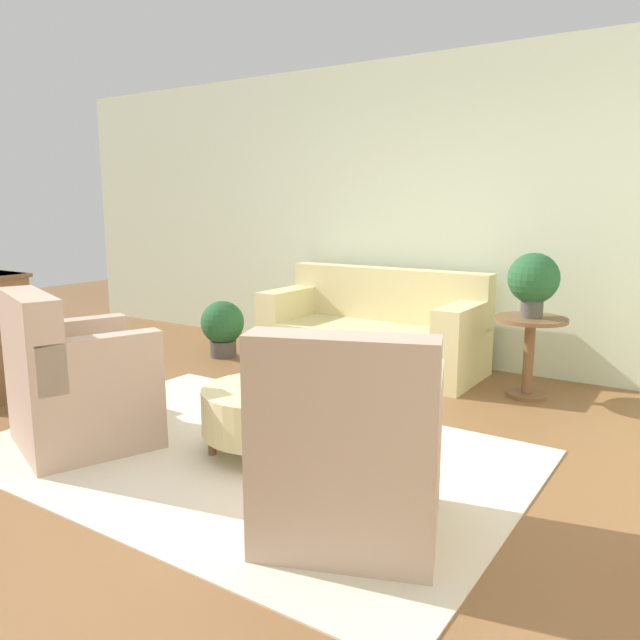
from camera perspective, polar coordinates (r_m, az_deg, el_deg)
The scene contains 10 objects.
ground_plane at distance 3.84m, azimuth -6.54°, elevation -12.12°, with size 16.00×16.00×0.00m, color brown.
wall_back at distance 5.94m, azimuth 10.79°, elevation 9.64°, with size 9.42×0.12×2.80m.
rug at distance 3.84m, azimuth -6.54°, elevation -12.05°, with size 3.17×2.17×0.01m.
couch at distance 5.70m, azimuth 4.90°, elevation -1.15°, with size 1.99×0.85×0.89m.
armchair_left at distance 4.11m, azimuth -21.50°, elevation -5.65°, with size 0.99×0.98×0.96m.
armchair_right at distance 2.82m, azimuth 2.78°, elevation -12.33°, with size 0.99×0.98×0.96m.
ottoman_table at distance 3.78m, azimuth -4.88°, elevation -8.20°, with size 0.78×0.78×0.39m.
side_table at distance 5.04m, azimuth 18.61°, elevation -1.98°, with size 0.54×0.54×0.63m.
potted_plant_on_side_table at distance 4.97m, azimuth 18.93°, elevation 3.47°, with size 0.38×0.38×0.49m.
potted_plant_floor at distance 6.15m, azimuth -8.90°, elevation -0.52°, with size 0.42×0.42×0.55m.
Camera 1 is at (2.29, -2.71, 1.48)m, focal length 35.00 mm.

